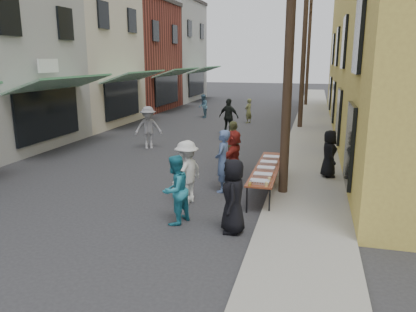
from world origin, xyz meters
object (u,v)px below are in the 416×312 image
Objects in this scene: utility_pole_mid at (304,47)px; server at (329,154)px; catering_tray_sausage at (260,182)px; utility_pole_far at (309,51)px; guest_front_a at (233,196)px; utility_pole_near at (290,35)px; guest_front_c at (175,190)px; serving_table at (267,168)px.

utility_pole_mid reaches higher than server.
utility_pole_mid is at bearing 87.87° from catering_tray_sausage.
catering_tray_sausage is 0.32× the size of server.
utility_pole_far is at bearing 88.87° from catering_tray_sausage.
guest_front_a is at bearing -105.04° from catering_tray_sausage.
catering_tray_sausage is at bearing -108.99° from utility_pole_near.
utility_pole_mid is 15.40m from guest_front_a.
guest_front_c is at bearing -94.99° from utility_pole_far.
guest_front_a reaches higher than serving_table.
guest_front_c is at bearing -104.61° from guest_front_a.
server is (1.30, 1.96, -3.63)m from utility_pole_near.
utility_pole_far is at bearing 88.80° from serving_table.
catering_tray_sausage is at bearing -90.00° from serving_table.
catering_tray_sausage is 1.54m from guest_front_a.
serving_table is (-0.50, -23.80, -3.79)m from utility_pole_far.
utility_pole_near is 5.22× the size of guest_front_a.
utility_pole_mid is 5.22× the size of guest_front_a.
utility_pole_mid is 5.84× the size of server.
serving_table is 3.51m from guest_front_c.
utility_pole_mid is 15.42m from guest_front_c.
utility_pole_near is 5.16m from guest_front_c.
utility_pole_mid is at bearing 167.78° from guest_front_a.
utility_pole_far is 5.22× the size of guest_front_a.
serving_table is at bearing -91.20° from utility_pole_far.
catering_tray_sausage is 3.86m from server.
utility_pole_near is 12.00m from utility_pole_mid.
utility_pole_mid and utility_pole_far have the same top height.
server reaches higher than catering_tray_sausage.
utility_pole_far is 27.20m from guest_front_a.
utility_pole_near is at bearing 71.01° from catering_tray_sausage.
utility_pole_mid is 18.00× the size of catering_tray_sausage.
utility_pole_mid is at bearing -170.84° from guest_front_c.
utility_pole_far is at bearing 169.31° from guest_front_a.
catering_tray_sausage is at bearing -92.13° from utility_pole_mid.
utility_pole_mid is (0.00, 12.00, 0.00)m from utility_pole_near.
guest_front_a is 1.12× the size of server.
utility_pole_far reaches higher than catering_tray_sausage.
utility_pole_near and utility_pole_mid have the same top height.
guest_front_a is (-0.90, -2.94, -3.64)m from utility_pole_near.
utility_pole_far is 18.00× the size of catering_tray_sausage.
guest_front_a reaches higher than guest_front_c.
utility_pole_near is 5.84× the size of server.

